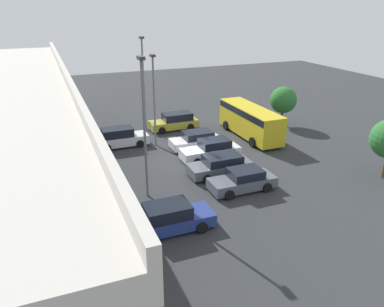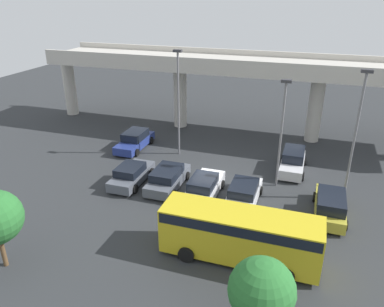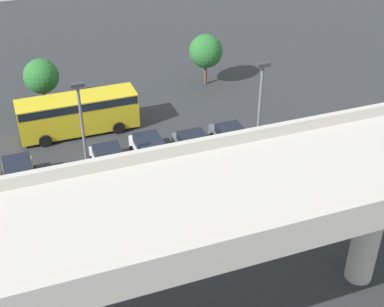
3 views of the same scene
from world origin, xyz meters
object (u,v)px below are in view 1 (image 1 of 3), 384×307
Objects in this scene: parked_car_3 at (211,150)px; lamp_post_by_overpass at (144,120)px; parked_car_5 at (120,138)px; parked_car_2 at (221,165)px; shuttle_bus at (250,119)px; lamp_post_near_aisle at (143,78)px; lamp_post_mid_lot at (154,94)px; parked_car_0 at (169,218)px; parked_car_1 at (243,180)px; parked_car_4 at (196,140)px; parked_car_6 at (175,122)px; tree_front_centre at (283,100)px.

lamp_post_by_overpass is (-4.23, 6.49, 4.44)m from parked_car_3.
parked_car_5 is (5.51, 6.22, 0.06)m from parked_car_3.
parked_car_2 is 0.57× the size of shuttle_bus.
parked_car_5 is 0.51× the size of lamp_post_near_aisle.
parked_car_5 is 0.58× the size of lamp_post_mid_lot.
parked_car_0 is 1.06× the size of parked_car_5.
parked_car_1 is 0.96× the size of parked_car_2.
parked_car_1 is 0.51× the size of lamp_post_near_aisle.
lamp_post_by_overpass reaches higher than parked_car_3.
parked_car_5 reaches higher than parked_car_4.
parked_car_5 is at bearing -24.40° from parked_car_4.
lamp_post_mid_lot is at bearing 50.19° from parked_car_6.
tree_front_centre reaches higher than shuttle_bus.
parked_car_6 reaches higher than parked_car_3.
lamp_post_mid_lot is (7.54, 2.70, 3.92)m from parked_car_2.
parked_car_2 reaches higher than parked_car_1.
parked_car_1 is 5.73m from parked_car_3.
parked_car_2 is 1.19× the size of tree_front_centre.
parked_car_5 is (11.23, 5.95, 0.12)m from parked_car_1.
shuttle_bus is (-1.86, -11.87, 0.86)m from parked_car_5.
tree_front_centre is (-3.83, -13.38, -2.52)m from lamp_post_near_aisle.
lamp_post_by_overpass is at bearing 160.05° from lamp_post_mid_lot.
lamp_post_by_overpass is (-1.28, 5.91, 4.47)m from parked_car_2.
lamp_post_mid_lot is 13.92m from tree_front_centre.
parked_car_0 is 14.00m from parked_car_5.
tree_front_centre is (-2.83, -10.67, 1.85)m from parked_car_6.
parked_car_3 is 10.69m from lamp_post_near_aisle.
lamp_post_mid_lot is at bearing -30.46° from parked_car_4.
shuttle_bus is 0.93× the size of lamp_post_by_overpass.
tree_front_centre is (0.86, -13.75, -1.99)m from lamp_post_mid_lot.
parked_car_2 is at bearing -169.18° from lamp_post_near_aisle.
lamp_post_near_aisle reaches higher than shuttle_bus.
tree_front_centre reaches higher than parked_car_0.
parked_car_4 is at bearing -157.12° from lamp_post_near_aisle.
parked_car_6 is 1.19× the size of tree_front_centre.
parked_car_5 reaches higher than parked_car_0.
lamp_post_near_aisle is (17.78, -3.50, 4.41)m from parked_car_0.
lamp_post_mid_lot reaches higher than parked_car_3.
parked_car_1 is 0.50× the size of lamp_post_by_overpass.
lamp_post_mid_lot is at bearing -17.27° from parked_car_5.
parked_car_5 is at bearing -1.54° from lamp_post_by_overpass.
parked_car_4 is at bearing -24.40° from parked_car_5.
parked_car_3 is 0.54× the size of lamp_post_by_overpass.
parked_car_0 is 10.64m from parked_car_3.
parked_car_2 reaches higher than parked_car_4.
parked_car_1 is at bearing 136.16° from tree_front_centre.
parked_car_4 is 5.95m from shuttle_bus.
parked_car_0 is at bearing -44.81° from shuttle_bus.
parked_car_0 is 6.74m from parked_car_1.
shuttle_bus is (-4.64, -5.85, 0.87)m from parked_car_6.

